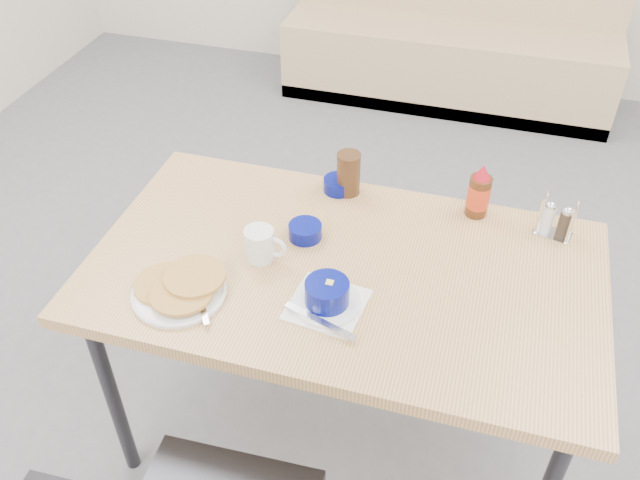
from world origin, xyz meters
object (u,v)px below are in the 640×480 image
(pancake_plate, at_px, (180,289))
(amber_tumbler, at_px, (348,174))
(coffee_mug, at_px, (261,244))
(creamer_bowl, at_px, (338,185))
(grits_setting, at_px, (327,296))
(butter_bowl, at_px, (305,231))
(booth_bench, at_px, (451,38))
(syrup_bottle, at_px, (479,193))
(condiment_caddy, at_px, (555,222))
(dining_table, at_px, (344,283))

(pancake_plate, relative_size, amber_tumbler, 1.82)
(pancake_plate, distance_m, coffee_mug, 0.25)
(coffee_mug, distance_m, creamer_bowl, 0.39)
(grits_setting, relative_size, amber_tumbler, 1.58)
(grits_setting, relative_size, butter_bowl, 2.27)
(booth_bench, relative_size, syrup_bottle, 10.90)
(pancake_plate, xyz_separation_m, condiment_caddy, (0.93, 0.53, 0.03))
(pancake_plate, distance_m, butter_bowl, 0.40)
(coffee_mug, relative_size, condiment_caddy, 0.97)
(syrup_bottle, bearing_deg, butter_bowl, -151.68)
(grits_setting, bearing_deg, dining_table, 87.90)
(syrup_bottle, bearing_deg, booth_bench, 98.27)
(coffee_mug, xyz_separation_m, syrup_bottle, (0.55, 0.37, 0.03))
(pancake_plate, bearing_deg, creamer_bowl, 63.55)
(coffee_mug, relative_size, syrup_bottle, 0.70)
(butter_bowl, bearing_deg, creamer_bowl, 82.57)
(pancake_plate, xyz_separation_m, creamer_bowl, (0.28, 0.56, 0.00))
(booth_bench, relative_size, creamer_bowl, 20.25)
(grits_setting, xyz_separation_m, butter_bowl, (-0.13, 0.25, -0.01))
(grits_setting, bearing_deg, pancake_plate, -170.32)
(amber_tumbler, bearing_deg, grits_setting, -81.80)
(amber_tumbler, relative_size, condiment_caddy, 1.10)
(booth_bench, bearing_deg, pancake_plate, -97.99)
(booth_bench, distance_m, syrup_bottle, 2.27)
(booth_bench, relative_size, dining_table, 1.36)
(coffee_mug, height_order, butter_bowl, coffee_mug)
(coffee_mug, bearing_deg, condiment_caddy, 23.09)
(pancake_plate, xyz_separation_m, amber_tumbler, (0.31, 0.56, 0.05))
(butter_bowl, bearing_deg, condiment_caddy, 17.23)
(amber_tumbler, bearing_deg, syrup_bottle, 0.00)
(grits_setting, bearing_deg, booth_bench, 89.88)
(condiment_caddy, bearing_deg, booth_bench, 118.08)
(booth_bench, relative_size, condiment_caddy, 15.15)
(pancake_plate, relative_size, grits_setting, 1.15)
(butter_bowl, distance_m, syrup_bottle, 0.52)
(dining_table, xyz_separation_m, butter_bowl, (-0.14, 0.09, 0.08))
(pancake_plate, distance_m, condiment_caddy, 1.07)
(syrup_bottle, bearing_deg, creamer_bowl, 180.00)
(grits_setting, bearing_deg, creamer_bowl, 101.67)
(creamer_bowl, bearing_deg, amber_tumbler, -0.00)
(booth_bench, bearing_deg, butter_bowl, -93.29)
(butter_bowl, relative_size, condiment_caddy, 0.77)
(syrup_bottle, bearing_deg, coffee_mug, -146.37)
(butter_bowl, bearing_deg, amber_tumbler, 75.67)
(condiment_caddy, bearing_deg, creamer_bowl, -168.73)
(dining_table, bearing_deg, amber_tumbler, 102.76)
(dining_table, distance_m, condiment_caddy, 0.63)
(booth_bench, bearing_deg, dining_table, -90.00)
(creamer_bowl, bearing_deg, booth_bench, 87.18)
(pancake_plate, bearing_deg, amber_tumbler, 61.07)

